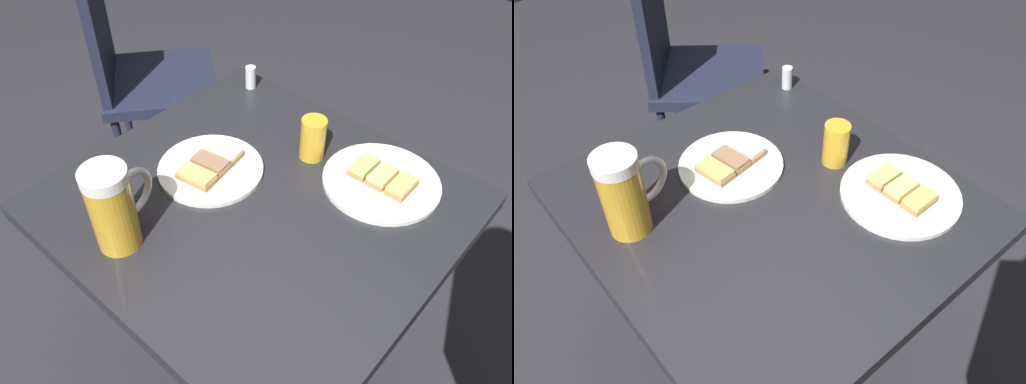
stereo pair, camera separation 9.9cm
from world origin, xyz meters
The scene contains 8 objects.
ground_plane centered at (0.00, 0.00, 0.00)m, with size 6.00×6.00×0.00m, color #28282D.
cafe_table centered at (0.00, 0.00, 0.55)m, with size 0.69×0.73×0.72m.
plate_near centered at (0.00, 0.13, 0.72)m, with size 0.22×0.22×0.03m.
plate_far centered at (0.20, -0.16, 0.72)m, with size 0.24×0.24×0.03m.
beer_mug centered at (-0.24, 0.11, 0.80)m, with size 0.14×0.08×0.17m.
beer_glass_small centered at (0.18, 0.00, 0.76)m, with size 0.05×0.05×0.09m, color gold.
salt_shaker centered at (0.29, 0.28, 0.74)m, with size 0.03×0.03×0.06m, color silver.
cafe_chair centered at (0.35, 0.84, 0.51)m, with size 0.53×0.53×0.88m.
Camera 2 is at (-0.46, -0.55, 1.43)m, focal length 35.95 mm.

